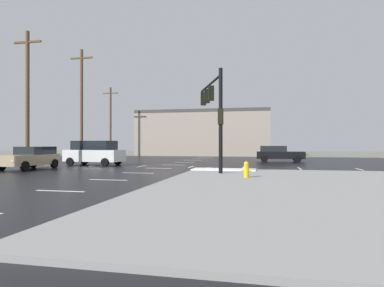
% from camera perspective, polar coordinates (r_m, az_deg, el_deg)
% --- Properties ---
extents(ground_plane, '(120.00, 120.00, 0.00)m').
position_cam_1_polar(ground_plane, '(26.46, -4.39, -3.95)').
color(ground_plane, slate).
extents(road_asphalt, '(44.00, 44.00, 0.02)m').
position_cam_1_polar(road_asphalt, '(26.46, -4.39, -3.93)').
color(road_asphalt, black).
rests_on(road_asphalt, ground_plane).
extents(snow_strip_curbside, '(4.00, 1.60, 0.06)m').
position_cam_1_polar(snow_strip_curbside, '(21.52, 5.43, -4.39)').
color(snow_strip_curbside, white).
rests_on(snow_strip_curbside, sidewalk_corner).
extents(lane_markings, '(36.15, 36.15, 0.01)m').
position_cam_1_polar(lane_markings, '(24.81, -2.62, -4.16)').
color(lane_markings, silver).
rests_on(lane_markings, road_asphalt).
extents(traffic_signal_mast, '(2.28, 5.68, 5.93)m').
position_cam_1_polar(traffic_signal_mast, '(21.06, 3.61, 6.65)').
color(traffic_signal_mast, black).
rests_on(traffic_signal_mast, sidewalk_corner).
extents(fire_hydrant, '(0.48, 0.26, 0.79)m').
position_cam_1_polar(fire_hydrant, '(16.83, 9.19, -4.35)').
color(fire_hydrant, gold).
rests_on(fire_hydrant, sidewalk_corner).
extents(strip_building_background, '(19.75, 8.00, 6.82)m').
position_cam_1_polar(strip_building_background, '(51.83, 2.09, 1.72)').
color(strip_building_background, gray).
rests_on(strip_building_background, ground_plane).
extents(sedan_tan, '(2.07, 4.56, 1.58)m').
position_cam_1_polar(sedan_tan, '(26.09, -25.59, -2.12)').
color(sedan_tan, tan).
rests_on(sedan_tan, road_asphalt).
extents(suv_white, '(4.97, 2.53, 2.03)m').
position_cam_1_polar(suv_white, '(29.02, -16.21, -1.45)').
color(suv_white, white).
rests_on(suv_white, road_asphalt).
extents(sedan_black, '(4.54, 2.02, 1.58)m').
position_cam_1_polar(sedan_black, '(33.87, 14.44, -1.65)').
color(sedan_black, black).
rests_on(sedan_black, road_asphalt).
extents(utility_pole_mid, '(2.20, 0.28, 10.03)m').
position_cam_1_polar(utility_pole_mid, '(27.52, -26.08, 7.12)').
color(utility_pole_mid, brown).
rests_on(utility_pole_mid, ground_plane).
extents(utility_pole_far, '(2.20, 0.28, 10.63)m').
position_cam_1_polar(utility_pole_far, '(33.31, -18.20, 6.39)').
color(utility_pole_far, brown).
rests_on(utility_pole_far, ground_plane).
extents(utility_pole_distant, '(2.20, 0.28, 9.63)m').
position_cam_1_polar(utility_pole_distant, '(48.16, -13.64, 3.80)').
color(utility_pole_distant, brown).
rests_on(utility_pole_distant, ground_plane).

